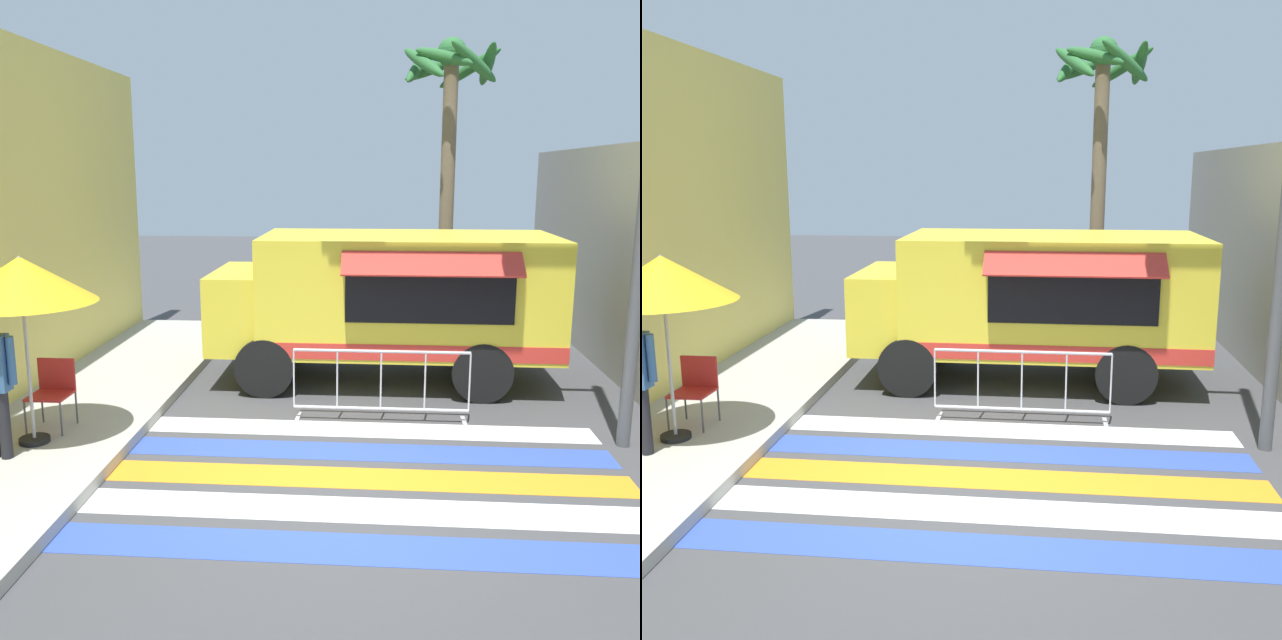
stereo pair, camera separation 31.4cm
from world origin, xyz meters
The scene contains 8 objects.
ground_plane centered at (0.00, 0.00, 0.00)m, with size 60.00×60.00×0.00m, color #424244.
crosswalk_painted centered at (0.00, 0.45, 0.00)m, with size 6.40×3.60×0.01m.
food_truck centered at (0.43, 4.34, 1.38)m, with size 5.37×2.77×2.36m.
traffic_signal_pole centered at (2.68, 1.66, 4.54)m, with size 4.21×0.29×6.74m.
patio_umbrella centered at (-3.71, 0.84, 2.11)m, with size 1.71×1.71×2.24m.
folding_chair centered at (-3.70, 1.39, 0.67)m, with size 0.48×0.48×0.86m.
barricade_front centered at (0.44, 2.32, 0.50)m, with size 2.38×0.44×1.00m.
palm_tree centered at (1.82, 8.60, 4.46)m, with size 2.21×2.21×6.01m.
Camera 1 is at (0.35, -6.94, 3.34)m, focal length 40.00 mm.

